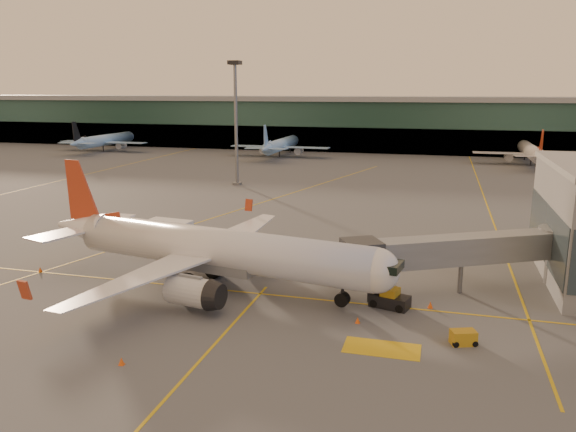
% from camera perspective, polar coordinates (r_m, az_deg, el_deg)
% --- Properties ---
extents(ground, '(600.00, 600.00, 0.00)m').
position_cam_1_polar(ground, '(54.00, -9.63, -9.11)').
color(ground, '#4C4F54').
rests_on(ground, ground).
extents(taxi_markings, '(100.12, 173.00, 0.01)m').
position_cam_1_polar(taxi_markings, '(96.40, -2.54, 0.82)').
color(taxi_markings, gold).
rests_on(taxi_markings, ground).
extents(terminal, '(400.00, 20.00, 17.60)m').
position_cam_1_polar(terminal, '(188.65, 8.76, 9.24)').
color(terminal, '#19382D').
rests_on(terminal, ground).
extents(mast_west_near, '(2.40, 2.40, 25.60)m').
position_cam_1_polar(mast_west_near, '(118.91, -5.32, 10.27)').
color(mast_west_near, slate).
rests_on(mast_west_near, ground).
extents(distant_aircraft_row, '(225.00, 34.00, 13.00)m').
position_cam_1_polar(distant_aircraft_row, '(180.93, -9.52, 6.28)').
color(distant_aircraft_row, '#8FBEEF').
rests_on(distant_aircraft_row, ground).
extents(main_airplane, '(40.36, 36.60, 12.22)m').
position_cam_1_polar(main_airplane, '(57.95, -8.09, -3.37)').
color(main_airplane, white).
rests_on(main_airplane, ground).
extents(jet_bridge, '(23.61, 14.65, 5.99)m').
position_cam_1_polar(jet_bridge, '(58.95, 18.46, -3.43)').
color(jet_bridge, slate).
rests_on(jet_bridge, ground).
extents(catering_truck, '(5.78, 3.12, 4.29)m').
position_cam_1_polar(catering_truck, '(70.38, -11.86, -1.91)').
color(catering_truck, '#A02C16').
rests_on(catering_truck, ground).
extents(gpu_cart, '(2.29, 1.81, 1.17)m').
position_cam_1_polar(gpu_cart, '(47.91, 17.38, -11.72)').
color(gpu_cart, '#B78716').
rests_on(gpu_cart, ground).
extents(pushback_tug, '(3.95, 2.80, 1.84)m').
position_cam_1_polar(pushback_tug, '(53.86, 10.30, -8.34)').
color(pushback_tug, black).
rests_on(pushback_tug, ground).
extents(cone_nose, '(0.49, 0.49, 0.63)m').
position_cam_1_polar(cone_nose, '(54.59, 14.26, -8.74)').
color(cone_nose, '#F8550D').
rests_on(cone_nose, ground).
extents(cone_tail, '(0.44, 0.44, 0.56)m').
position_cam_1_polar(cone_tail, '(68.77, -23.87, -4.99)').
color(cone_tail, '#F8550D').
rests_on(cone_tail, ground).
extents(cone_wing_right, '(0.46, 0.46, 0.58)m').
position_cam_1_polar(cone_wing_right, '(44.63, -16.56, -13.96)').
color(cone_wing_right, '#F8550D').
rests_on(cone_wing_right, ground).
extents(cone_wing_left, '(0.48, 0.48, 0.61)m').
position_cam_1_polar(cone_wing_left, '(75.26, -3.80, -2.39)').
color(cone_wing_left, '#F8550D').
rests_on(cone_wing_left, ground).
extents(cone_fwd, '(0.43, 0.43, 0.55)m').
position_cam_1_polar(cone_fwd, '(50.14, 7.09, -10.46)').
color(cone_fwd, '#F8550D').
rests_on(cone_fwd, ground).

